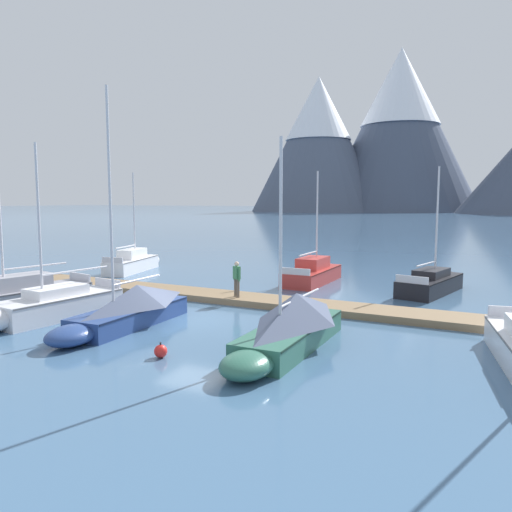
% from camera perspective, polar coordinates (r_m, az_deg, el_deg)
% --- Properties ---
extents(ground_plane, '(700.00, 700.00, 0.00)m').
position_cam_1_polar(ground_plane, '(20.72, -7.15, -7.19)').
color(ground_plane, '#426689').
extents(mountain_west_summit, '(56.83, 56.83, 56.90)m').
position_cam_1_polar(mountain_west_summit, '(220.30, 7.12, 12.92)').
color(mountain_west_summit, '#4C566B').
rests_on(mountain_west_summit, ground).
extents(mountain_central_massif, '(67.87, 67.87, 69.61)m').
position_cam_1_polar(mountain_central_massif, '(230.98, 16.12, 14.10)').
color(mountain_central_massif, '#424C60').
rests_on(mountain_central_massif, ground).
extents(dock, '(26.86, 3.07, 0.30)m').
position_cam_1_polar(dock, '(24.08, -2.04, -4.87)').
color(dock, '#846B4C').
rests_on(dock, ground).
extents(sailboat_nearest_berth, '(2.74, 6.43, 6.73)m').
position_cam_1_polar(sailboat_nearest_berth, '(35.40, -13.72, -0.67)').
color(sailboat_nearest_berth, white).
rests_on(sailboat_nearest_berth, ground).
extents(sailboat_second_berth, '(3.19, 7.59, 8.67)m').
position_cam_1_polar(sailboat_second_berth, '(24.91, -26.30, -4.13)').
color(sailboat_second_berth, '#93939E').
rests_on(sailboat_second_berth, ground).
extents(sailboat_mid_dock_port, '(2.54, 6.28, 7.09)m').
position_cam_1_polar(sailboat_mid_dock_port, '(22.08, -22.43, -5.28)').
color(sailboat_mid_dock_port, silver).
rests_on(sailboat_mid_dock_port, ground).
extents(sailboat_mid_dock_starboard, '(1.96, 6.79, 8.91)m').
position_cam_1_polar(sailboat_mid_dock_starboard, '(19.92, -14.53, -5.78)').
color(sailboat_mid_dock_starboard, navy).
rests_on(sailboat_mid_dock_starboard, ground).
extents(sailboat_far_berth, '(2.05, 6.37, 6.56)m').
position_cam_1_polar(sailboat_far_berth, '(29.86, 6.68, -1.87)').
color(sailboat_far_berth, '#B2332D').
rests_on(sailboat_far_berth, ground).
extents(sailboat_outer_slip, '(2.00, 7.09, 6.77)m').
position_cam_1_polar(sailboat_outer_slip, '(16.50, 3.90, -7.78)').
color(sailboat_outer_slip, '#336B56').
rests_on(sailboat_outer_slip, ground).
extents(sailboat_end_of_dock, '(3.06, 6.38, 6.61)m').
position_cam_1_polar(sailboat_end_of_dock, '(28.00, 19.60, -2.84)').
color(sailboat_end_of_dock, black).
rests_on(sailboat_end_of_dock, ground).
extents(person_on_dock, '(0.50, 0.40, 1.69)m').
position_cam_1_polar(person_on_dock, '(23.49, -2.22, -2.40)').
color(person_on_dock, brown).
rests_on(person_on_dock, dock).
extents(mooring_buoy_channel_marker, '(0.41, 0.41, 0.49)m').
position_cam_1_polar(mooring_buoy_channel_marker, '(15.96, -10.85, -10.65)').
color(mooring_buoy_channel_marker, red).
rests_on(mooring_buoy_channel_marker, ground).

